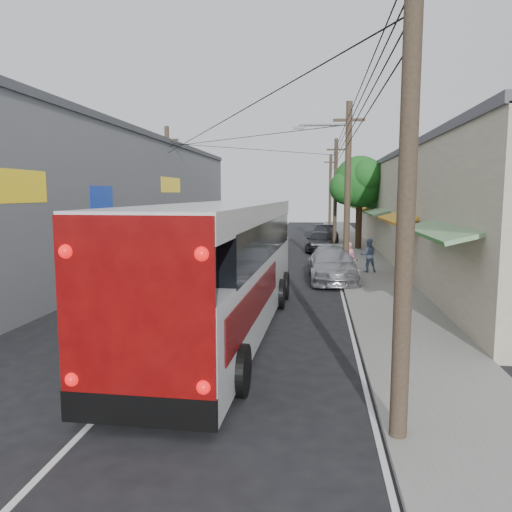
{
  "coord_description": "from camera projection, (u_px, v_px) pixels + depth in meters",
  "views": [
    {
      "loc": [
        3.85,
        -9.82,
        3.99
      ],
      "look_at": [
        1.52,
        9.3,
        1.57
      ],
      "focal_mm": 35.0,
      "sensor_mm": 36.0,
      "label": 1
    }
  ],
  "objects": [
    {
      "name": "parked_suv",
      "position": [
        332.0,
        264.0,
        22.79
      ],
      "size": [
        2.4,
        5.37,
        1.53
      ],
      "primitive_type": "imported",
      "rotation": [
        0.0,
        0.0,
        0.05
      ],
      "color": "#9B9AA2",
      "rests_on": "ground"
    },
    {
      "name": "utility_poles",
      "position": [
        305.0,
        191.0,
        29.76
      ],
      "size": [
        11.8,
        45.28,
        8.0
      ],
      "color": "#473828",
      "rests_on": "ground"
    },
    {
      "name": "ground",
      "position": [
        133.0,
        382.0,
        10.63
      ],
      "size": [
        120.0,
        120.0,
        0.0
      ],
      "primitive_type": "plane",
      "color": "black",
      "rests_on": "ground"
    },
    {
      "name": "building_left",
      "position": [
        103.0,
        199.0,
        28.92
      ],
      "size": [
        7.2,
        36.0,
        7.25
      ],
      "color": "slate",
      "rests_on": "ground"
    },
    {
      "name": "sidewalk",
      "position": [
        361.0,
        260.0,
        29.55
      ],
      "size": [
        3.0,
        80.0,
        0.12
      ],
      "primitive_type": "cube",
      "color": "slate",
      "rests_on": "ground"
    },
    {
      "name": "jeepney",
      "position": [
        146.0,
        296.0,
        16.23
      ],
      "size": [
        2.79,
        5.01,
        1.33
      ],
      "primitive_type": "imported",
      "rotation": [
        0.0,
        0.0,
        0.13
      ],
      "color": "silver",
      "rests_on": "ground"
    },
    {
      "name": "pedestrian_near",
      "position": [
        349.0,
        258.0,
        23.8
      ],
      "size": [
        0.58,
        0.39,
        1.57
      ],
      "primitive_type": "imported",
      "rotation": [
        0.0,
        0.0,
        3.17
      ],
      "color": "#CD6C82",
      "rests_on": "sidewalk"
    },
    {
      "name": "building_right",
      "position": [
        434.0,
        207.0,
        30.59
      ],
      "size": [
        7.09,
        40.0,
        6.25
      ],
      "color": "#C0BA99",
      "rests_on": "ground"
    },
    {
      "name": "parked_car_mid",
      "position": [
        320.0,
        241.0,
        34.53
      ],
      "size": [
        2.09,
        4.41,
        1.46
      ],
      "primitive_type": "imported",
      "rotation": [
        0.0,
        0.0,
        -0.09
      ],
      "color": "#232428",
      "rests_on": "ground"
    },
    {
      "name": "street_tree",
      "position": [
        361.0,
        184.0,
        34.85
      ],
      "size": [
        4.4,
        4.0,
        6.6
      ],
      "color": "#3F2B19",
      "rests_on": "ground"
    },
    {
      "name": "coach_bus",
      "position": [
        223.0,
        266.0,
        14.3
      ],
      "size": [
        3.27,
        12.95,
        3.71
      ],
      "rotation": [
        0.0,
        0.0,
        -0.03
      ],
      "color": "silver",
      "rests_on": "ground"
    },
    {
      "name": "pedestrian_far",
      "position": [
        368.0,
        255.0,
        24.67
      ],
      "size": [
        0.89,
        0.74,
        1.67
      ],
      "primitive_type": "imported",
      "rotation": [
        0.0,
        0.0,
        3.29
      ],
      "color": "#8295BD",
      "rests_on": "sidewalk"
    },
    {
      "name": "parked_car_far",
      "position": [
        326.0,
        234.0,
        40.62
      ],
      "size": [
        1.97,
        4.52,
        1.44
      ],
      "primitive_type": "imported",
      "rotation": [
        0.0,
        0.0,
        0.1
      ],
      "color": "black",
      "rests_on": "ground"
    }
  ]
}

